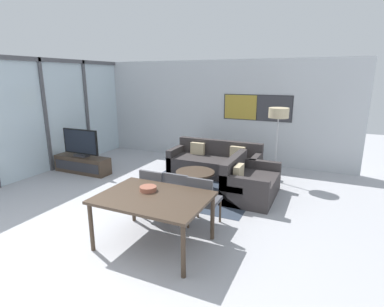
{
  "coord_description": "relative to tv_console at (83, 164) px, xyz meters",
  "views": [
    {
      "loc": [
        3.04,
        -2.4,
        2.36
      ],
      "look_at": [
        0.77,
        2.56,
        0.95
      ],
      "focal_mm": 28.0,
      "sensor_mm": 36.0,
      "label": 1
    }
  ],
  "objects": [
    {
      "name": "window_wall_left",
      "position": [
        -0.89,
        -0.2,
        1.32
      ],
      "size": [
        0.07,
        5.63,
        2.8
      ],
      "color": "silver",
      "rests_on": "ground_plane"
    },
    {
      "name": "dining_table",
      "position": [
        3.41,
        -2.12,
        0.47
      ],
      "size": [
        1.53,
        1.1,
        0.74
      ],
      "color": "#423326",
      "rests_on": "ground_plane"
    },
    {
      "name": "ground_plane",
      "position": [
        2.48,
        -3.02,
        -0.21
      ],
      "size": [
        24.0,
        24.0,
        0.0
      ],
      "primitive_type": "plane",
      "color": "#B2B2B7"
    },
    {
      "name": "sofa_main",
      "position": [
        3.08,
        1.29,
        0.06
      ],
      "size": [
        2.19,
        0.92,
        0.8
      ],
      "color": "#383333",
      "rests_on": "ground_plane"
    },
    {
      "name": "coffee_table",
      "position": [
        3.08,
        0.07,
        0.1
      ],
      "size": [
        0.82,
        0.82,
        0.42
      ],
      "color": "#423326",
      "rests_on": "ground_plane"
    },
    {
      "name": "wall_back",
      "position": [
        2.52,
        2.61,
        1.2
      ],
      "size": [
        7.76,
        0.09,
        2.8
      ],
      "color": "silver",
      "rests_on": "ground_plane"
    },
    {
      "name": "dining_chair_left",
      "position": [
        2.98,
        -1.36,
        0.29
      ],
      "size": [
        0.46,
        0.46,
        0.86
      ],
      "color": "#4C4C51",
      "rests_on": "ground_plane"
    },
    {
      "name": "area_rug",
      "position": [
        3.08,
        0.07,
        -0.2
      ],
      "size": [
        2.5,
        2.0,
        0.01
      ],
      "color": "#333D4C",
      "rests_on": "ground_plane"
    },
    {
      "name": "fruit_bowl",
      "position": [
        3.24,
        -1.98,
        0.57
      ],
      "size": [
        0.25,
        0.25,
        0.07
      ],
      "color": "#995642",
      "rests_on": "dining_table"
    },
    {
      "name": "dining_chair_centre",
      "position": [
        3.41,
        -1.32,
        0.29
      ],
      "size": [
        0.46,
        0.46,
        0.86
      ],
      "color": "#4C4C51",
      "rests_on": "ground_plane"
    },
    {
      "name": "television",
      "position": [
        -0.0,
        0.0,
        0.55
      ],
      "size": [
        1.05,
        0.2,
        0.69
      ],
      "color": "#2D2D33",
      "rests_on": "tv_console"
    },
    {
      "name": "sofa_side",
      "position": [
        4.18,
        0.21,
        0.06
      ],
      "size": [
        0.92,
        1.4,
        0.8
      ],
      "rotation": [
        0.0,
        0.0,
        1.57
      ],
      "color": "#383333",
      "rests_on": "ground_plane"
    },
    {
      "name": "dining_chair_right",
      "position": [
        3.84,
        -1.36,
        0.29
      ],
      "size": [
        0.46,
        0.46,
        0.86
      ],
      "color": "#4C4C51",
      "rests_on": "ground_plane"
    },
    {
      "name": "floor_lamp",
      "position": [
        4.51,
        1.35,
        1.29
      ],
      "size": [
        0.44,
        0.44,
        1.69
      ],
      "color": "#2D2D33",
      "rests_on": "ground_plane"
    },
    {
      "name": "tv_console",
      "position": [
        0.0,
        0.0,
        0.0
      ],
      "size": [
        1.5,
        0.42,
        0.42
      ],
      "color": "#423326",
      "rests_on": "ground_plane"
    }
  ]
}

